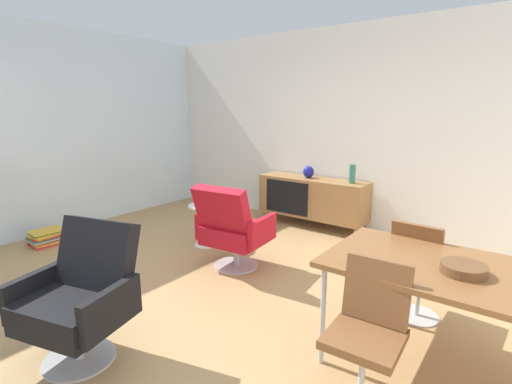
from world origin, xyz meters
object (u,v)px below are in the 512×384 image
object	(u,v)px
vase_sculptural_dark	(352,174)
lounge_chair_red	(232,227)
vase_cobalt	(309,172)
magazine_stack	(46,237)
dining_table	(459,276)
armchair_black_shell	(81,294)
dining_chair_front_left	(368,331)
dining_chair_back_left	(419,266)
side_table_round	(206,220)
sideboard	(312,197)
fruit_bowl	(206,202)
wooden_bowl_on_table	(464,269)

from	to	relation	value
vase_sculptural_dark	lounge_chair_red	size ratio (longest dim) A/B	0.27
vase_cobalt	magazine_stack	distance (m)	3.60
dining_table	armchair_black_shell	bearing A→B (deg)	-147.88
dining_chair_front_left	magazine_stack	world-z (taller)	dining_chair_front_left
vase_sculptural_dark	armchair_black_shell	bearing A→B (deg)	-96.80
dining_chair_back_left	magazine_stack	distance (m)	4.37
lounge_chair_red	side_table_round	xyz separation A→B (m)	(-0.74, 0.36, -0.15)
sideboard	vase_cobalt	size ratio (longest dim) A/B	9.28
vase_cobalt	vase_sculptural_dark	size ratio (longest dim) A/B	0.68
fruit_bowl	lounge_chair_red	bearing A→B (deg)	-25.92
dining_chair_back_left	vase_cobalt	bearing A→B (deg)	139.11
dining_table	magazine_stack	world-z (taller)	dining_table
vase_sculptural_dark	wooden_bowl_on_table	bearing A→B (deg)	-53.98
dining_chair_back_left	fruit_bowl	world-z (taller)	dining_chair_back_left
dining_chair_back_left	lounge_chair_red	world-z (taller)	lounge_chair_red
dining_chair_back_left	dining_chair_front_left	bearing A→B (deg)	-89.94
fruit_bowl	magazine_stack	xyz separation A→B (m)	(-1.64, -1.24, -0.46)
dining_chair_back_left	fruit_bowl	xyz separation A→B (m)	(-2.60, 0.23, 0.09)
wooden_bowl_on_table	armchair_black_shell	world-z (taller)	armchair_black_shell
dining_chair_back_left	dining_table	bearing A→B (deg)	-57.65
vase_sculptural_dark	magazine_stack	bearing A→B (deg)	-137.28
armchair_black_shell	side_table_round	size ratio (longest dim) A/B	1.82
lounge_chair_red	side_table_round	size ratio (longest dim) A/B	1.82
fruit_bowl	magazine_stack	bearing A→B (deg)	-142.98
vase_sculptural_dark	dining_chair_front_left	bearing A→B (deg)	-65.13
dining_chair_front_left	fruit_bowl	distance (m)	2.94
side_table_round	wooden_bowl_on_table	bearing A→B (deg)	-15.92
vase_cobalt	sideboard	bearing A→B (deg)	-1.50
dining_chair_front_left	lounge_chair_red	world-z (taller)	lounge_chair_red
vase_cobalt	armchair_black_shell	world-z (taller)	armchair_black_shell
lounge_chair_red	dining_chair_back_left	bearing A→B (deg)	3.84
sideboard	magazine_stack	bearing A→B (deg)	-130.87
dining_table	magazine_stack	bearing A→B (deg)	-174.50
sideboard	side_table_round	bearing A→B (deg)	-115.54
sideboard	dining_chair_front_left	bearing A→B (deg)	-56.06
vase_sculptural_dark	dining_chair_front_left	size ratio (longest dim) A/B	0.30
fruit_bowl	vase_cobalt	bearing A→B (deg)	66.78
dining_table	side_table_round	xyz separation A→B (m)	(-2.96, 0.79, -0.38)
dining_chair_front_left	dining_table	bearing A→B (deg)	57.73
sideboard	fruit_bowl	distance (m)	1.63
lounge_chair_red	fruit_bowl	distance (m)	0.83
wooden_bowl_on_table	dining_chair_front_left	bearing A→B (deg)	-127.02
sideboard	dining_chair_front_left	world-z (taller)	dining_chair_front_left
armchair_black_shell	magazine_stack	world-z (taller)	armchair_black_shell
dining_table	wooden_bowl_on_table	world-z (taller)	wooden_bowl_on_table
lounge_chair_red	side_table_round	world-z (taller)	lounge_chair_red
armchair_black_shell	magazine_stack	bearing A→B (deg)	160.86
lounge_chair_red	magazine_stack	world-z (taller)	lounge_chair_red
wooden_bowl_on_table	side_table_round	world-z (taller)	wooden_bowl_on_table
vase_cobalt	lounge_chair_red	size ratio (longest dim) A/B	0.18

